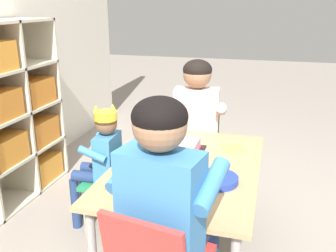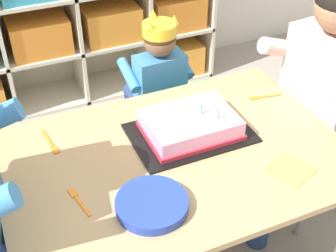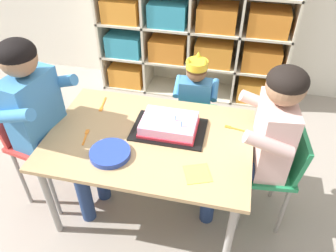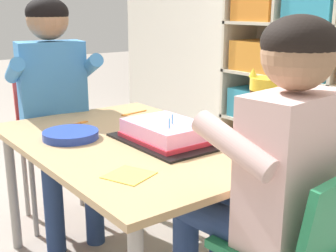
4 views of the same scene
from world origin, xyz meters
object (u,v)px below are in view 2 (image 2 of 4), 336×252
object	(u,v)px
paper_plate_stack	(152,204)
fork_scattered_mid_table	(263,97)
activity_table	(175,168)
child_with_crown	(156,78)
fork_by_napkin	(78,200)
classroom_chair_guest_side	(322,126)
fork_near_child_seat	(50,143)
guest_at_table_side	(313,87)
birthday_cake_on_tray	(190,126)
classroom_chair_blue	(166,119)

from	to	relation	value
paper_plate_stack	fork_scattered_mid_table	bearing A→B (deg)	30.63
activity_table	child_with_crown	bearing A→B (deg)	73.72
fork_scattered_mid_table	fork_by_napkin	bearing A→B (deg)	-152.20
paper_plate_stack	fork_scattered_mid_table	xyz separation A→B (m)	(0.60, 0.36, -0.01)
classroom_chair_guest_side	child_with_crown	bearing A→B (deg)	-139.13
fork_near_child_seat	activity_table	bearing A→B (deg)	-130.00
child_with_crown	guest_at_table_side	distance (m)	0.67
fork_scattered_mid_table	birthday_cake_on_tray	bearing A→B (deg)	-154.92
birthday_cake_on_tray	fork_by_napkin	size ratio (longest dim) A/B	3.18
guest_at_table_side	fork_by_napkin	xyz separation A→B (m)	(-0.93, -0.15, -0.07)
fork_near_child_seat	fork_by_napkin	distance (m)	0.29
birthday_cake_on_tray	paper_plate_stack	size ratio (longest dim) A/B	1.94
child_with_crown	fork_scattered_mid_table	xyz separation A→B (m)	(0.28, -0.40, 0.07)
classroom_chair_blue	fork_by_napkin	xyz separation A→B (m)	(-0.51, -0.55, 0.23)
child_with_crown	classroom_chair_guest_side	world-z (taller)	child_with_crown
fork_near_child_seat	guest_at_table_side	bearing A→B (deg)	-106.96
birthday_cake_on_tray	fork_scattered_mid_table	distance (m)	0.37
classroom_chair_blue	child_with_crown	xyz separation A→B (m)	(-0.00, 0.10, 0.15)
guest_at_table_side	birthday_cake_on_tray	distance (m)	0.50
classroom_chair_guest_side	birthday_cake_on_tray	distance (m)	0.63
fork_by_napkin	birthday_cake_on_tray	bearing A→B (deg)	97.91
classroom_chair_guest_side	fork_by_napkin	distance (m)	1.06
child_with_crown	guest_at_table_side	xyz separation A→B (m)	(0.42, -0.50, 0.14)
classroom_chair_blue	birthday_cake_on_tray	xyz separation A→B (m)	(-0.08, -0.39, 0.25)
classroom_chair_blue	classroom_chair_guest_side	world-z (taller)	classroom_chair_guest_side
classroom_chair_blue	child_with_crown	distance (m)	0.18
classroom_chair_blue	classroom_chair_guest_side	distance (m)	0.66
guest_at_table_side	paper_plate_stack	bearing A→B (deg)	-77.07
classroom_chair_guest_side	birthday_cake_on_tray	bearing A→B (deg)	-95.74
activity_table	classroom_chair_blue	bearing A→B (deg)	70.19
child_with_crown	paper_plate_stack	size ratio (longest dim) A/B	3.87
classroom_chair_guest_side	birthday_cake_on_tray	world-z (taller)	birthday_cake_on_tray
child_with_crown	fork_scattered_mid_table	distance (m)	0.49
classroom_chair_blue	birthday_cake_on_tray	distance (m)	0.48
guest_at_table_side	fork_scattered_mid_table	xyz separation A→B (m)	(-0.14, 0.10, -0.07)
activity_table	birthday_cake_on_tray	xyz separation A→B (m)	(0.09, 0.08, 0.09)
birthday_cake_on_tray	fork_near_child_seat	distance (m)	0.47
child_with_crown	guest_at_table_side	size ratio (longest dim) A/B	0.78
paper_plate_stack	fork_near_child_seat	world-z (taller)	paper_plate_stack
fork_near_child_seat	fork_by_napkin	xyz separation A→B (m)	(0.02, -0.29, 0.00)
guest_at_table_side	birthday_cake_on_tray	size ratio (longest dim) A/B	2.54
guest_at_table_side	birthday_cake_on_tray	bearing A→B (deg)	-96.98
activity_table	guest_at_table_side	distance (m)	0.61
activity_table	fork_near_child_seat	xyz separation A→B (m)	(-0.36, 0.22, 0.06)
birthday_cake_on_tray	paper_plate_stack	bearing A→B (deg)	-133.15
child_with_crown	guest_at_table_side	bearing A→B (deg)	127.84
classroom_chair_guest_side	fork_scattered_mid_table	distance (m)	0.30
fork_near_child_seat	birthday_cake_on_tray	bearing A→B (deg)	-115.42
activity_table	classroom_chair_blue	world-z (taller)	activity_table
guest_at_table_side	birthday_cake_on_tray	world-z (taller)	guest_at_table_side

